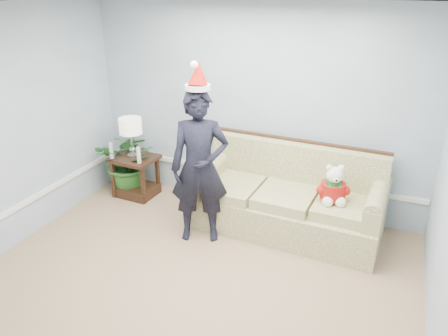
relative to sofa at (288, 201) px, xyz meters
name	(u,v)px	position (x,y,z in m)	size (l,w,h in m)	color
room_shell	(155,189)	(-0.63, -2.03, 0.98)	(4.54, 5.04, 2.74)	#9D8165
wainscot_trim	(125,199)	(-1.81, -0.85, 0.08)	(4.49, 4.99, 0.06)	white
sofa	(288,201)	(0.00, 0.00, 0.00)	(2.30, 1.08, 1.06)	brown
side_table	(136,180)	(-2.26, 0.06, -0.14)	(0.64, 0.55, 0.59)	#342113
table_lamp	(130,128)	(-2.29, 0.07, 0.65)	(0.32, 0.32, 0.56)	silver
candle_pair	(125,153)	(-2.30, -0.10, 0.32)	(0.51, 0.06, 0.23)	silver
houseplant	(129,161)	(-2.40, 0.13, 0.10)	(0.85, 0.74, 0.95)	#245F22
man	(200,168)	(-0.92, -0.61, 0.54)	(0.67, 0.44, 1.83)	black
santa_hat	(198,76)	(-0.92, -0.59, 1.59)	(0.32, 0.35, 0.32)	white
teddy_bear	(333,189)	(0.54, -0.17, 0.35)	(0.36, 0.36, 0.46)	white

